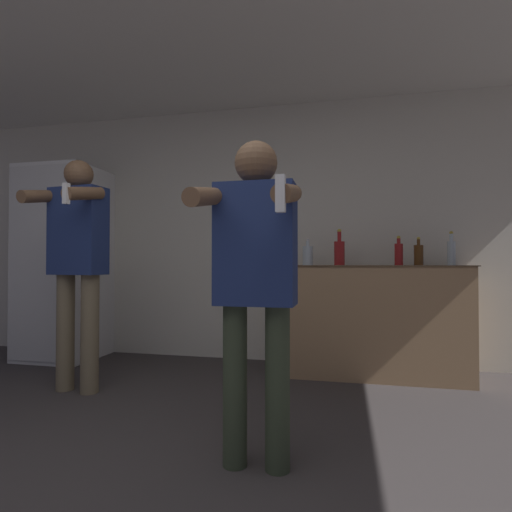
{
  "coord_description": "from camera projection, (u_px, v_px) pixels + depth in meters",
  "views": [
    {
      "loc": [
        0.88,
        -0.97,
        0.96
      ],
      "look_at": [
        0.47,
        0.88,
        1.0
      ],
      "focal_mm": 28.0,
      "sensor_mm": 36.0,
      "label": 1
    }
  ],
  "objects": [
    {
      "name": "refrigerator",
      "position": [
        64.0,
        263.0,
        4.1
      ],
      "size": [
        0.72,
        0.72,
        1.94
      ],
      "color": "white",
      "rests_on": "ground_plane"
    },
    {
      "name": "bottle_red_label",
      "position": [
        419.0,
        254.0,
        3.41
      ],
      "size": [
        0.08,
        0.08,
        0.24
      ],
      "color": "#563314",
      "rests_on": "counter"
    },
    {
      "name": "person_man_side",
      "position": [
        77.0,
        254.0,
        3.02
      ],
      "size": [
        0.51,
        0.49,
        1.75
      ],
      "color": "#75664C",
      "rests_on": "ground_plane"
    },
    {
      "name": "bottle_dark_rum",
      "position": [
        451.0,
        252.0,
        3.36
      ],
      "size": [
        0.07,
        0.07,
        0.29
      ],
      "color": "silver",
      "rests_on": "counter"
    },
    {
      "name": "person_woman_foreground",
      "position": [
        255.0,
        270.0,
        1.89
      ],
      "size": [
        0.44,
        0.5,
        1.55
      ],
      "color": "#38422D",
      "rests_on": "ground_plane"
    },
    {
      "name": "ceiling_slab",
      "position": [
        206.0,
        18.0,
        2.61
      ],
      "size": [
        7.0,
        3.46,
        0.05
      ],
      "color": "silver",
      "rests_on": "wall_back"
    },
    {
      "name": "bottle_short_whiskey",
      "position": [
        339.0,
        252.0,
        3.56
      ],
      "size": [
        0.09,
        0.09,
        0.32
      ],
      "color": "maroon",
      "rests_on": "counter"
    },
    {
      "name": "wall_back",
      "position": [
        256.0,
        233.0,
        4.05
      ],
      "size": [
        7.0,
        0.06,
        2.55
      ],
      "color": "beige",
      "rests_on": "ground_plane"
    },
    {
      "name": "bottle_brown_liquor",
      "position": [
        399.0,
        253.0,
        3.45
      ],
      "size": [
        0.07,
        0.07,
        0.26
      ],
      "color": "maroon",
      "rests_on": "counter"
    },
    {
      "name": "counter",
      "position": [
        371.0,
        320.0,
        3.48
      ],
      "size": [
        1.57,
        0.62,
        0.95
      ],
      "color": "#997551",
      "rests_on": "ground_plane"
    },
    {
      "name": "bottle_amber_bourbon",
      "position": [
        308.0,
        255.0,
        3.62
      ],
      "size": [
        0.09,
        0.09,
        0.24
      ],
      "color": "silver",
      "rests_on": "counter"
    }
  ]
}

